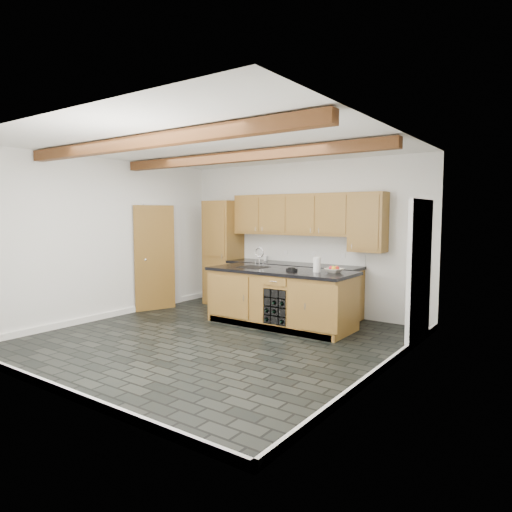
{
  "coord_description": "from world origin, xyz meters",
  "views": [
    {
      "loc": [
        4.27,
        -4.98,
        1.83
      ],
      "look_at": [
        0.16,
        0.8,
        1.18
      ],
      "focal_mm": 32.0,
      "sensor_mm": 36.0,
      "label": 1
    }
  ],
  "objects_px": {
    "island": "(280,298)",
    "fruit_bowl": "(334,270)",
    "paper_towel": "(317,265)",
    "kitchen_scale": "(292,269)"
  },
  "relations": [
    {
      "from": "fruit_bowl",
      "to": "paper_towel",
      "type": "height_order",
      "value": "paper_towel"
    },
    {
      "from": "paper_towel",
      "to": "kitchen_scale",
      "type": "bearing_deg",
      "value": -164.81
    },
    {
      "from": "fruit_bowl",
      "to": "paper_towel",
      "type": "distance_m",
      "value": 0.28
    },
    {
      "from": "island",
      "to": "fruit_bowl",
      "type": "bearing_deg",
      "value": 8.88
    },
    {
      "from": "island",
      "to": "fruit_bowl",
      "type": "height_order",
      "value": "fruit_bowl"
    },
    {
      "from": "kitchen_scale",
      "to": "fruit_bowl",
      "type": "xyz_separation_m",
      "value": [
        0.64,
        0.2,
        0.01
      ]
    },
    {
      "from": "island",
      "to": "kitchen_scale",
      "type": "relative_size",
      "value": 12.28
    },
    {
      "from": "island",
      "to": "paper_towel",
      "type": "relative_size",
      "value": 10.5
    },
    {
      "from": "island",
      "to": "paper_towel",
      "type": "bearing_deg",
      "value": 3.85
    },
    {
      "from": "island",
      "to": "paper_towel",
      "type": "distance_m",
      "value": 0.87
    }
  ]
}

